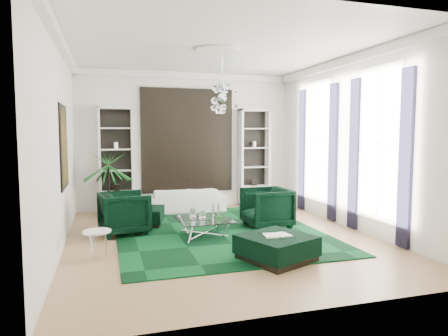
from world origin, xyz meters
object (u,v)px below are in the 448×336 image
object	(u,v)px
ottoman_front	(276,248)
side_table	(97,245)
armchair_left	(124,213)
coffee_table	(204,228)
armchair_right	(267,208)
palm	(108,175)
ottoman_side	(143,217)
sofa	(184,200)

from	to	relation	value
ottoman_front	side_table	world-z (taller)	side_table
armchair_left	side_table	bearing A→B (deg)	152.31
armchair_left	coffee_table	size ratio (longest dim) A/B	0.92
armchair_right	palm	distance (m)	4.03
armchair_left	ottoman_side	world-z (taller)	armchair_left
side_table	ottoman_front	bearing A→B (deg)	-19.17
armchair_right	ottoman_side	size ratio (longest dim) A/B	1.10
ottoman_side	coffee_table	bearing A→B (deg)	-51.50
sofa	palm	distance (m)	2.10
coffee_table	ottoman_side	xyz separation A→B (m)	(-1.11, 1.39, 0.02)
side_table	palm	size ratio (longest dim) A/B	0.22
armchair_left	ottoman_front	bearing A→B (deg)	-146.53
ottoman_side	side_table	bearing A→B (deg)	-113.41
armchair_right	ottoman_front	bearing A→B (deg)	-20.49
sofa	coffee_table	bearing A→B (deg)	88.74
armchair_right	side_table	size ratio (longest dim) A/B	2.07
ottoman_front	palm	world-z (taller)	palm
ottoman_front	armchair_left	bearing A→B (deg)	132.50
sofa	ottoman_front	world-z (taller)	sofa
coffee_table	ottoman_front	distance (m)	2.00
ottoman_front	palm	distance (m)	5.14
palm	ottoman_side	bearing A→B (deg)	-56.37
sofa	ottoman_side	bearing A→B (deg)	48.24
armchair_right	coffee_table	xyz separation A→B (m)	(-1.53, -0.39, -0.26)
side_table	armchair_right	bearing A→B (deg)	18.84
ottoman_side	ottoman_front	world-z (taller)	ottoman_front
armchair_left	sofa	bearing A→B (deg)	-48.69
side_table	coffee_table	bearing A→B (deg)	22.17
coffee_table	armchair_left	bearing A→B (deg)	155.41
ottoman_side	side_table	xyz separation A→B (m)	(-0.97, -2.23, 0.03)
ottoman_side	sofa	bearing A→B (deg)	47.34
armchair_left	side_table	size ratio (longest dim) A/B	2.05
armchair_left	coffee_table	distance (m)	1.72
armchair_right	side_table	distance (m)	3.81
armchair_right	armchair_left	bearing A→B (deg)	-97.91
ottoman_side	side_table	distance (m)	2.43
coffee_table	ottoman_front	bearing A→B (deg)	-66.87
ottoman_side	palm	distance (m)	1.59
palm	coffee_table	bearing A→B (deg)	-53.59
sofa	armchair_right	size ratio (longest dim) A/B	2.21
armchair_left	ottoman_front	xyz separation A→B (m)	(2.33, -2.55, -0.23)
armchair_right	palm	xyz separation A→B (m)	(-3.37, 2.11, 0.63)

